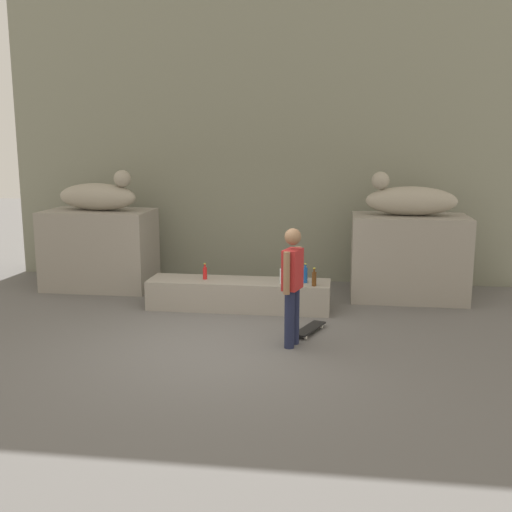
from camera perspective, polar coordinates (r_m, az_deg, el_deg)
The scene contains 13 objects.
ground_plane at distance 8.72m, azimuth -3.76°, elevation -8.35°, with size 40.00×40.00×0.00m, color #605E5B.
facade_wall at distance 12.71m, azimuth 0.30°, elevation 11.90°, with size 10.26×0.60×6.20m, color gray.
pedestal_left at distance 12.25m, azimuth -14.33°, elevation 0.61°, with size 2.04×1.21×1.52m, color gray.
pedestal_right at distance 11.41m, azimuth 14.01°, elevation -0.12°, with size 2.04×1.21×1.52m, color gray.
statue_reclining_left at distance 12.10m, azimuth -14.41°, elevation 5.47°, with size 1.67×0.79×0.78m.
statue_reclining_right at distance 11.26m, azimuth 14.06°, elevation 5.11°, with size 1.61×0.60×0.78m.
ledge_block at distance 10.49m, azimuth -1.61°, elevation -3.60°, with size 3.10×0.74×0.50m, color gray.
skater at distance 8.48m, azimuth 3.40°, elevation -2.42°, with size 0.29×0.52×1.67m.
skateboard at distance 9.29m, azimuth 5.01°, elevation -6.75°, with size 0.47×0.82×0.08m.
bottle_red at distance 10.52m, azimuth -4.78°, elevation -1.57°, with size 0.07×0.07×0.27m.
bottle_brown at distance 10.04m, azimuth 5.43°, elevation -2.10°, with size 0.08×0.08×0.31m.
bottle_clear at distance 10.17m, azimuth 2.42°, elevation -1.83°, with size 0.07×0.07×0.33m.
bottle_blue at distance 10.26m, azimuth 4.61°, elevation -1.75°, with size 0.07×0.07×0.33m.
Camera 1 is at (1.71, -8.06, 2.86)m, focal length 42.98 mm.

